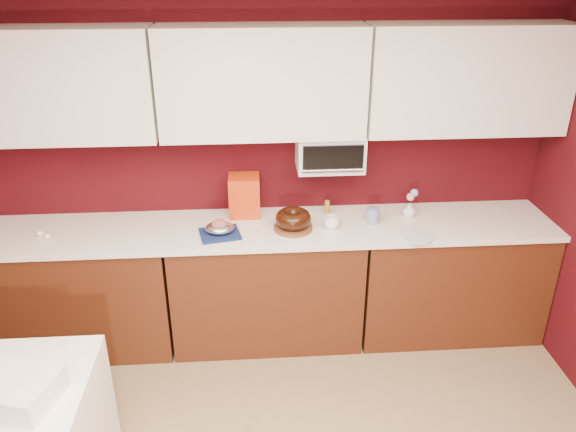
# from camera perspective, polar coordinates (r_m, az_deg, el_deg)

# --- Properties ---
(wall_back) EXTENTS (4.00, 0.02, 2.50)m
(wall_back) POSITION_cam_1_polar(r_m,az_deg,el_deg) (3.99, -2.53, 5.44)
(wall_back) COLOR #3D080C
(wall_back) RESTS_ON floor
(base_cabinet_left) EXTENTS (1.31, 0.58, 0.86)m
(base_cabinet_left) POSITION_cam_1_polar(r_m,az_deg,el_deg) (4.25, -20.57, -7.25)
(base_cabinet_left) COLOR #49200E
(base_cabinet_left) RESTS_ON floor
(base_cabinet_center) EXTENTS (1.31, 0.58, 0.86)m
(base_cabinet_center) POSITION_cam_1_polar(r_m,az_deg,el_deg) (4.07, -2.17, -6.98)
(base_cabinet_center) COLOR #49200E
(base_cabinet_center) RESTS_ON floor
(base_cabinet_right) EXTENTS (1.31, 0.58, 0.86)m
(base_cabinet_right) POSITION_cam_1_polar(r_m,az_deg,el_deg) (4.31, 15.92, -6.04)
(base_cabinet_right) COLOR #49200E
(base_cabinet_right) RESTS_ON floor
(countertop) EXTENTS (4.00, 0.62, 0.04)m
(countertop) POSITION_cam_1_polar(r_m,az_deg,el_deg) (3.85, -2.28, -1.32)
(countertop) COLOR white
(countertop) RESTS_ON base_cabinet_center
(upper_cabinet_left) EXTENTS (1.31, 0.33, 0.70)m
(upper_cabinet_left) POSITION_cam_1_polar(r_m,az_deg,el_deg) (3.87, -23.26, 12.07)
(upper_cabinet_left) COLOR white
(upper_cabinet_left) RESTS_ON wall_back
(upper_cabinet_center) EXTENTS (1.31, 0.33, 0.70)m
(upper_cabinet_center) POSITION_cam_1_polar(r_m,az_deg,el_deg) (3.67, -2.63, 13.41)
(upper_cabinet_center) COLOR white
(upper_cabinet_center) RESTS_ON wall_back
(upper_cabinet_right) EXTENTS (1.31, 0.33, 0.70)m
(upper_cabinet_right) POSITION_cam_1_polar(r_m,az_deg,el_deg) (3.93, 17.72, 13.10)
(upper_cabinet_right) COLOR white
(upper_cabinet_right) RESTS_ON wall_back
(toaster_oven) EXTENTS (0.45, 0.30, 0.25)m
(toaster_oven) POSITION_cam_1_polar(r_m,az_deg,el_deg) (3.85, 4.26, 6.61)
(toaster_oven) COLOR white
(toaster_oven) RESTS_ON upper_cabinet_center
(toaster_oven_door) EXTENTS (0.40, 0.02, 0.18)m
(toaster_oven_door) POSITION_cam_1_polar(r_m,az_deg,el_deg) (3.70, 4.60, 5.82)
(toaster_oven_door) COLOR black
(toaster_oven_door) RESTS_ON toaster_oven
(toaster_oven_handle) EXTENTS (0.42, 0.02, 0.02)m
(toaster_oven_handle) POSITION_cam_1_polar(r_m,az_deg,el_deg) (3.71, 4.60, 4.65)
(toaster_oven_handle) COLOR silver
(toaster_oven_handle) RESTS_ON toaster_oven
(cake_base) EXTENTS (0.31, 0.31, 0.02)m
(cake_base) POSITION_cam_1_polar(r_m,az_deg,el_deg) (3.79, 0.53, -1.20)
(cake_base) COLOR brown
(cake_base) RESTS_ON countertop
(bundt_cake) EXTENTS (0.30, 0.30, 0.10)m
(bundt_cake) POSITION_cam_1_polar(r_m,az_deg,el_deg) (3.76, 0.53, -0.27)
(bundt_cake) COLOR black
(bundt_cake) RESTS_ON cake_base
(navy_towel) EXTENTS (0.29, 0.26, 0.02)m
(navy_towel) POSITION_cam_1_polar(r_m,az_deg,el_deg) (3.74, -6.93, -1.82)
(navy_towel) COLOR #152250
(navy_towel) RESTS_ON countertop
(foil_ham_nest) EXTENTS (0.24, 0.22, 0.07)m
(foil_ham_nest) POSITION_cam_1_polar(r_m,az_deg,el_deg) (3.72, -6.96, -1.20)
(foil_ham_nest) COLOR silver
(foil_ham_nest) RESTS_ON navy_towel
(roasted_ham) EXTENTS (0.13, 0.11, 0.07)m
(roasted_ham) POSITION_cam_1_polar(r_m,az_deg,el_deg) (3.71, -6.98, -0.85)
(roasted_ham) COLOR #A7524C
(roasted_ham) RESTS_ON foil_ham_nest
(pandoro_box) EXTENTS (0.22, 0.20, 0.29)m
(pandoro_box) POSITION_cam_1_polar(r_m,az_deg,el_deg) (3.96, -4.45, 2.09)
(pandoro_box) COLOR #AB160B
(pandoro_box) RESTS_ON countertop
(dark_pan) EXTENTS (0.23, 0.23, 0.04)m
(dark_pan) POSITION_cam_1_polar(r_m,az_deg,el_deg) (3.91, 0.48, -0.25)
(dark_pan) COLOR black
(dark_pan) RESTS_ON countertop
(coffee_mug) EXTENTS (0.12, 0.12, 0.10)m
(coffee_mug) POSITION_cam_1_polar(r_m,az_deg,el_deg) (3.80, 4.43, -0.52)
(coffee_mug) COLOR white
(coffee_mug) RESTS_ON countertop
(blue_jar) EXTENTS (0.10, 0.10, 0.11)m
(blue_jar) POSITION_cam_1_polar(r_m,az_deg,el_deg) (3.91, 8.60, 0.08)
(blue_jar) COLOR navy
(blue_jar) RESTS_ON countertop
(flower_vase) EXTENTS (0.09, 0.09, 0.11)m
(flower_vase) POSITION_cam_1_polar(r_m,az_deg,el_deg) (4.05, 12.22, 0.71)
(flower_vase) COLOR silver
(flower_vase) RESTS_ON countertop
(flower_pink) EXTENTS (0.06, 0.06, 0.06)m
(flower_pink) POSITION_cam_1_polar(r_m,az_deg,el_deg) (4.02, 12.33, 1.90)
(flower_pink) COLOR pink
(flower_pink) RESTS_ON flower_vase
(flower_blue) EXTENTS (0.06, 0.06, 0.06)m
(flower_blue) POSITION_cam_1_polar(r_m,az_deg,el_deg) (4.04, 12.70, 2.31)
(flower_blue) COLOR #7E99CA
(flower_blue) RESTS_ON flower_vase
(china_plate) EXTENTS (0.29, 0.29, 0.01)m
(china_plate) POSITION_cam_1_polar(r_m,az_deg,el_deg) (3.80, 12.91, -1.95)
(china_plate) COLOR silver
(china_plate) RESTS_ON countertop
(amber_bottle) EXTENTS (0.04, 0.04, 0.11)m
(amber_bottle) POSITION_cam_1_polar(r_m,az_deg,el_deg) (4.00, 3.99, 0.84)
(amber_bottle) COLOR olive
(amber_bottle) RESTS_ON countertop
(egg_left) EXTENTS (0.06, 0.06, 0.04)m
(egg_left) POSITION_cam_1_polar(r_m,az_deg,el_deg) (3.99, -23.28, -1.92)
(egg_left) COLOR silver
(egg_left) RESTS_ON countertop
(egg_right) EXTENTS (0.06, 0.05, 0.04)m
(egg_right) POSITION_cam_1_polar(r_m,az_deg,el_deg) (4.05, -23.91, -1.63)
(egg_right) COLOR silver
(egg_right) RESTS_ON countertop
(newspaper_stack) EXTENTS (0.42, 0.37, 0.12)m
(newspaper_stack) POSITION_cam_1_polar(r_m,az_deg,el_deg) (2.92, -25.91, -15.64)
(newspaper_stack) COLOR white
(newspaper_stack) RESTS_ON dining_table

